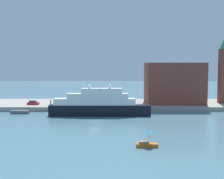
# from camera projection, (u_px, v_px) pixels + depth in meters

# --- Properties ---
(ground) EXTENTS (400.00, 400.00, 0.00)m
(ground) POSITION_uv_depth(u_px,v_px,m) (95.00, 121.00, 76.29)
(ground) COLOR slate
(quay_dock) EXTENTS (110.00, 23.48, 1.42)m
(quay_dock) POSITION_uv_depth(u_px,v_px,m) (100.00, 105.00, 103.88)
(quay_dock) COLOR gray
(quay_dock) RESTS_ON ground
(large_yacht) EXTENTS (29.12, 3.61, 11.03)m
(large_yacht) POSITION_uv_depth(u_px,v_px,m) (99.00, 105.00, 84.80)
(large_yacht) COLOR black
(large_yacht) RESTS_ON ground
(small_motorboat) EXTENTS (3.80, 1.48, 2.96)m
(small_motorboat) POSITION_uv_depth(u_px,v_px,m) (148.00, 142.00, 52.05)
(small_motorboat) COLOR #C66019
(small_motorboat) RESTS_ON ground
(work_barge) EXTENTS (5.38, 1.76, 0.97)m
(work_barge) POSITION_uv_depth(u_px,v_px,m) (21.00, 112.00, 88.59)
(work_barge) COLOR #595966
(work_barge) RESTS_ON ground
(harbor_building) EXTENTS (19.37, 12.57, 13.98)m
(harbor_building) POSITION_uv_depth(u_px,v_px,m) (175.00, 83.00, 101.36)
(harbor_building) COLOR brown
(harbor_building) RESTS_ON quay_dock
(bell_tower) EXTENTS (3.72, 3.72, 22.34)m
(bell_tower) POSITION_uv_depth(u_px,v_px,m) (224.00, 68.00, 101.95)
(bell_tower) COLOR brown
(bell_tower) RESTS_ON quay_dock
(parked_car) EXTENTS (3.82, 1.85, 1.37)m
(parked_car) POSITION_uv_depth(u_px,v_px,m) (34.00, 103.00, 98.07)
(parked_car) COLOR #B21E1E
(parked_car) RESTS_ON quay_dock
(person_figure) EXTENTS (0.36, 0.36, 1.67)m
(person_figure) POSITION_uv_depth(u_px,v_px,m) (51.00, 102.00, 99.12)
(person_figure) COLOR #4C4C4C
(person_figure) RESTS_ON quay_dock
(mooring_bollard) EXTENTS (0.47, 0.47, 0.73)m
(mooring_bollard) POSITION_uv_depth(u_px,v_px,m) (100.00, 105.00, 93.80)
(mooring_bollard) COLOR black
(mooring_bollard) RESTS_ON quay_dock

